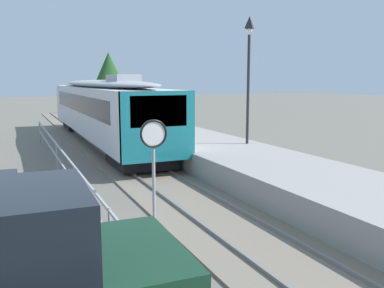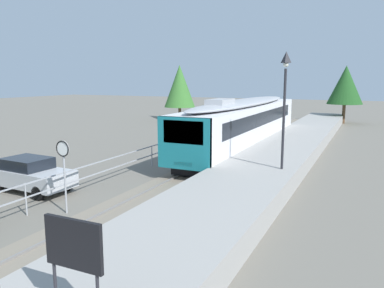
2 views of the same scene
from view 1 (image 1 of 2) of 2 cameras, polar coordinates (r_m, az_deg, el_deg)
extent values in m
plane|color=#6B665B|center=(17.97, -17.35, -3.27)|extent=(160.00, 160.00, 0.00)
cube|color=slate|center=(18.53, -8.10, -2.50)|extent=(3.20, 60.00, 0.06)
cube|color=slate|center=(18.33, -10.27, -2.45)|extent=(0.08, 60.00, 0.08)
cube|color=slate|center=(18.72, -5.98, -2.13)|extent=(0.08, 60.00, 0.08)
cube|color=silver|center=(24.32, -12.28, 4.66)|extent=(2.80, 19.57, 2.55)
cube|color=#19757F|center=(15.01, -4.66, 2.40)|extent=(2.80, 0.24, 2.55)
cube|color=black|center=(14.88, -4.59, 4.52)|extent=(2.13, 0.08, 1.12)
cube|color=black|center=(24.30, -12.31, 5.62)|extent=(2.82, 16.44, 0.92)
ellipsoid|color=#A8AAAF|center=(24.27, -12.39, 8.09)|extent=(2.69, 18.79, 0.44)
cube|color=#A8AAAF|center=(19.50, -9.46, 8.88)|extent=(1.10, 2.20, 0.36)
cube|color=#EAE5C6|center=(15.08, -4.53, -1.39)|extent=(1.00, 0.10, 0.20)
cube|color=black|center=(17.40, -7.11, -1.92)|extent=(2.24, 3.20, 0.55)
cube|color=black|center=(31.70, -14.93, 2.67)|extent=(2.24, 3.20, 0.55)
cube|color=#999691|center=(19.57, 1.06, -0.56)|extent=(3.90, 60.00, 0.90)
cylinder|color=#232328|center=(17.96, 7.72, 7.34)|extent=(0.12, 0.12, 4.60)
pyramid|color=#232328|center=(18.11, 7.91, 16.23)|extent=(0.34, 0.34, 0.50)
sphere|color=silver|center=(18.07, 7.88, 15.23)|extent=(0.24, 0.24, 0.24)
cylinder|color=#9EA0A5|center=(9.13, -5.24, -7.30)|extent=(0.07, 0.07, 2.20)
cylinder|color=white|center=(8.83, -5.33, 1.43)|extent=(0.60, 0.03, 0.60)
torus|color=black|center=(8.81, -5.30, 1.42)|extent=(0.61, 0.05, 0.61)
cube|color=#9EA0A5|center=(8.04, -11.31, -8.94)|extent=(0.05, 36.00, 0.05)
cube|color=#9EA0A5|center=(8.21, -11.20, -12.35)|extent=(0.05, 36.00, 0.05)
cylinder|color=#9EA0A5|center=(8.23, -11.18, -12.75)|extent=(0.06, 0.06, 1.25)
cylinder|color=#9EA0A5|center=(16.84, -18.05, -1.92)|extent=(0.06, 0.06, 1.25)
cylinder|color=#9EA0A5|center=(25.72, -20.19, 1.54)|extent=(0.06, 0.06, 1.25)
cylinder|color=black|center=(11.08, -19.55, -9.14)|extent=(0.63, 0.23, 0.62)
cylinder|color=black|center=(9.61, -19.29, -11.91)|extent=(0.63, 0.23, 0.62)
cylinder|color=brown|center=(46.04, -11.24, 5.49)|extent=(0.36, 0.36, 2.24)
cone|color=#1E4C1E|center=(45.97, -11.36, 9.59)|extent=(3.94, 3.94, 4.35)
camera|label=2|loc=(13.25, 76.47, 8.20)|focal=35.58mm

